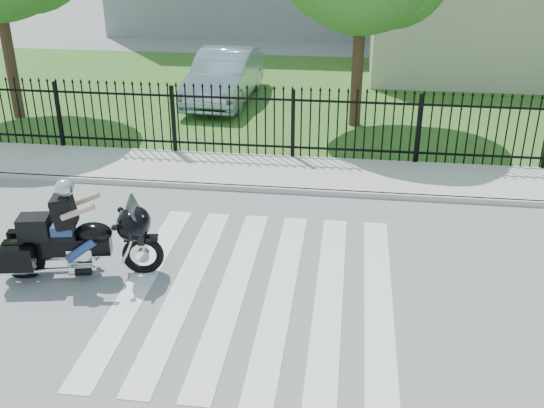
# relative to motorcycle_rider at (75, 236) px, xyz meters

# --- Properties ---
(ground) EXTENTS (120.00, 120.00, 0.00)m
(ground) POSITION_rel_motorcycle_rider_xyz_m (3.10, -0.13, -0.75)
(ground) COLOR slate
(ground) RESTS_ON ground
(crosswalk) EXTENTS (5.00, 5.50, 0.01)m
(crosswalk) POSITION_rel_motorcycle_rider_xyz_m (3.10, -0.13, -0.74)
(crosswalk) COLOR silver
(crosswalk) RESTS_ON ground
(sidewalk) EXTENTS (40.00, 2.00, 0.12)m
(sidewalk) POSITION_rel_motorcycle_rider_xyz_m (3.10, 4.87, -0.69)
(sidewalk) COLOR #ADAAA3
(sidewalk) RESTS_ON ground
(curb) EXTENTS (40.00, 0.12, 0.12)m
(curb) POSITION_rel_motorcycle_rider_xyz_m (3.10, 3.87, -0.69)
(curb) COLOR #ADAAA3
(curb) RESTS_ON ground
(grass_strip) EXTENTS (40.00, 12.00, 0.02)m
(grass_strip) POSITION_rel_motorcycle_rider_xyz_m (3.10, 11.87, -0.74)
(grass_strip) COLOR #28561D
(grass_strip) RESTS_ON ground
(iron_fence) EXTENTS (26.00, 0.04, 1.80)m
(iron_fence) POSITION_rel_motorcycle_rider_xyz_m (3.10, 5.87, 0.15)
(iron_fence) COLOR black
(iron_fence) RESTS_ON ground
(building_low) EXTENTS (10.00, 6.00, 3.50)m
(building_low) POSITION_rel_motorcycle_rider_xyz_m (10.10, 15.87, 1.00)
(building_low) COLOR beige
(building_low) RESTS_ON ground
(motorcycle_rider) EXTENTS (2.74, 1.26, 1.83)m
(motorcycle_rider) POSITION_rel_motorcycle_rider_xyz_m (0.00, 0.00, 0.00)
(motorcycle_rider) COLOR black
(motorcycle_rider) RESTS_ON ground
(parked_car) EXTENTS (1.93, 4.93, 1.60)m
(parked_car) POSITION_rel_motorcycle_rider_xyz_m (0.40, 10.85, 0.07)
(parked_car) COLOR #95A5BB
(parked_car) RESTS_ON grass_strip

